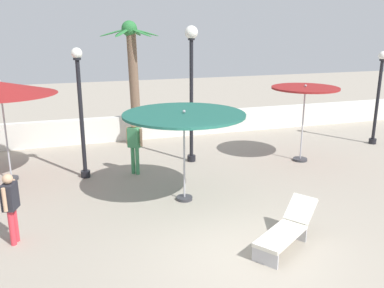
{
  "coord_description": "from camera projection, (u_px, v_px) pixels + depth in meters",
  "views": [
    {
      "loc": [
        -3.27,
        -6.85,
        4.42
      ],
      "look_at": [
        0.0,
        3.26,
        1.4
      ],
      "focal_mm": 38.96,
      "sensor_mm": 36.0,
      "label": 1
    }
  ],
  "objects": [
    {
      "name": "lamp_post_0",
      "position": [
        81.0,
        107.0,
        12.04
      ],
      "size": [
        0.31,
        0.31,
        3.84
      ],
      "color": "black",
      "rests_on": "ground_plane"
    },
    {
      "name": "guest_1",
      "position": [
        134.0,
        142.0,
        12.63
      ],
      "size": [
        0.43,
        0.42,
        1.7
      ],
      "color": "#3F8C59",
      "rests_on": "ground_plane"
    },
    {
      "name": "patio_umbrella_1",
      "position": [
        305.0,
        93.0,
        13.55
      ],
      "size": [
        2.18,
        2.18,
        2.59
      ],
      "color": "#333338",
      "rests_on": "ground_plane"
    },
    {
      "name": "lamp_post_2",
      "position": [
        191.0,
        74.0,
        13.33
      ],
      "size": [
        0.42,
        0.42,
        4.43
      ],
      "color": "black",
      "rests_on": "ground_plane"
    },
    {
      "name": "guest_2",
      "position": [
        10.0,
        202.0,
        8.55
      ],
      "size": [
        0.34,
        0.54,
        1.55
      ],
      "color": "#D8333F",
      "rests_on": "ground_plane"
    },
    {
      "name": "ground_plane",
      "position": [
        241.0,
        252.0,
        8.44
      ],
      "size": [
        56.0,
        56.0,
        0.0
      ],
      "primitive_type": "plane",
      "color": "#9E9384"
    },
    {
      "name": "palm_tree_0",
      "position": [
        133.0,
        70.0,
        15.33
      ],
      "size": [
        2.15,
        1.98,
        4.61
      ],
      "color": "brown",
      "rests_on": "ground_plane"
    },
    {
      "name": "boundary_wall",
      "position": [
        146.0,
        127.0,
        16.82
      ],
      "size": [
        25.2,
        0.3,
        0.98
      ],
      "primitive_type": "cube",
      "color": "silver",
      "rests_on": "ground_plane"
    },
    {
      "name": "patio_umbrella_0",
      "position": [
        184.0,
        117.0,
        10.38
      ],
      "size": [
        3.08,
        3.08,
        2.41
      ],
      "color": "#333338",
      "rests_on": "ground_plane"
    },
    {
      "name": "lounge_chair_0",
      "position": [
        287.0,
        229.0,
        8.57
      ],
      "size": [
        1.87,
        1.51,
        0.84
      ],
      "color": "#B7B7BC",
      "rests_on": "ground_plane"
    },
    {
      "name": "lamp_post_1",
      "position": [
        378.0,
        92.0,
        15.67
      ],
      "size": [
        0.32,
        0.32,
        3.53
      ],
      "color": "black",
      "rests_on": "ground_plane"
    },
    {
      "name": "patio_umbrella_2",
      "position": [
        0.0,
        88.0,
        11.67
      ],
      "size": [
        3.1,
        3.1,
        2.97
      ],
      "color": "#333338",
      "rests_on": "ground_plane"
    }
  ]
}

